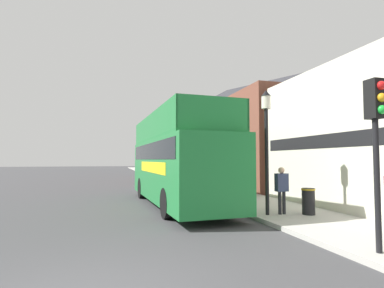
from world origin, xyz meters
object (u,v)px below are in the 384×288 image
at_px(traffic_signal, 376,125).
at_px(lamp_post_second, 199,134).
at_px(pedestrian_third, 282,186).
at_px(litter_bin, 308,200).
at_px(lamp_post_nearest, 266,128).
at_px(parked_car_ahead_of_bus, 162,179).
at_px(tour_bus, 176,164).

height_order(traffic_signal, lamp_post_second, lamp_post_second).
relative_size(pedestrian_third, litter_bin, 1.80).
distance_m(pedestrian_third, lamp_post_nearest, 2.14).
bearing_deg(lamp_post_nearest, litter_bin, -13.81).
xyz_separation_m(traffic_signal, lamp_post_second, (-0.02, 12.62, 0.84)).
bearing_deg(pedestrian_third, lamp_post_second, 93.79).
bearing_deg(pedestrian_third, parked_car_ahead_of_bus, 101.09).
relative_size(traffic_signal, lamp_post_second, 0.71).
relative_size(lamp_post_second, litter_bin, 5.59).
distance_m(parked_car_ahead_of_bus, traffic_signal, 16.24).
height_order(pedestrian_third, litter_bin, pedestrian_third).
bearing_deg(lamp_post_nearest, tour_bus, 121.42).
height_order(lamp_post_second, litter_bin, lamp_post_second).
height_order(traffic_signal, litter_bin, traffic_signal).
bearing_deg(traffic_signal, lamp_post_nearest, 90.41).
relative_size(lamp_post_nearest, lamp_post_second, 0.86).
xyz_separation_m(traffic_signal, litter_bin, (1.39, 4.15, -2.19)).
relative_size(tour_bus, litter_bin, 10.74).
bearing_deg(lamp_post_nearest, parked_car_ahead_of_bus, 98.47).
bearing_deg(parked_car_ahead_of_bus, tour_bus, -98.00).
xyz_separation_m(lamp_post_second, litter_bin, (1.42, -8.47, -3.03)).
bearing_deg(tour_bus, lamp_post_second, 57.50).
bearing_deg(litter_bin, tour_bus, 131.76).
xyz_separation_m(tour_bus, lamp_post_second, (2.42, 4.18, 1.77)).
height_order(traffic_signal, lamp_post_nearest, lamp_post_nearest).
distance_m(parked_car_ahead_of_bus, lamp_post_second, 4.82).
bearing_deg(lamp_post_second, tour_bus, -120.10).
relative_size(tour_bus, traffic_signal, 2.71).
height_order(parked_car_ahead_of_bus, traffic_signal, traffic_signal).
distance_m(parked_car_ahead_of_bus, lamp_post_nearest, 11.90).
bearing_deg(lamp_post_second, traffic_signal, -89.90).
distance_m(tour_bus, parked_car_ahead_of_bus, 7.68).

